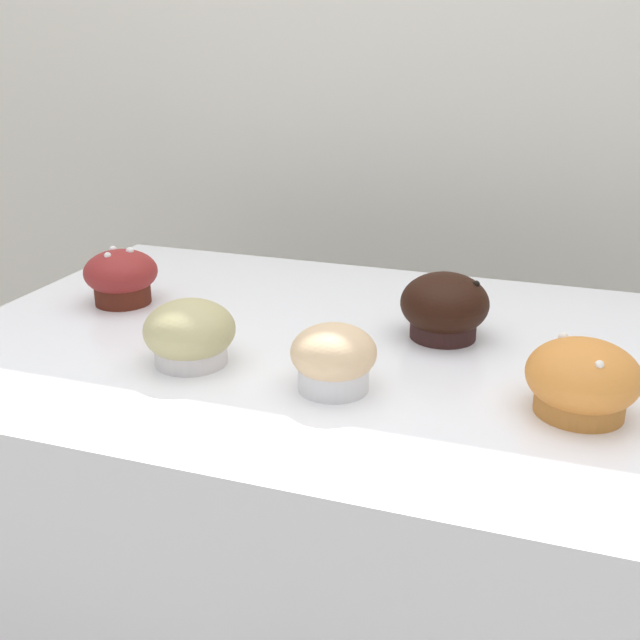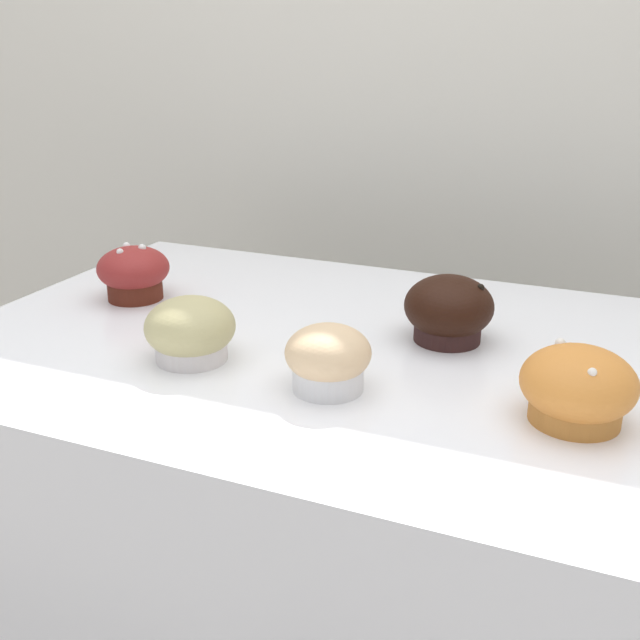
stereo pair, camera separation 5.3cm
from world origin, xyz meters
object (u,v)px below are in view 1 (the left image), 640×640
(muffin_front_center, at_px, (121,276))
(muffin_front_left, at_px, (334,358))
(muffin_back_left, at_px, (444,308))
(muffin_front_right, at_px, (582,380))
(muffin_back_right, at_px, (190,334))

(muffin_front_center, height_order, muffin_front_left, muffin_front_center)
(muffin_back_left, distance_m, muffin_front_left, 0.20)
(muffin_back_left, relative_size, muffin_front_left, 1.19)
(muffin_back_left, xyz_separation_m, muffin_front_right, (0.16, -0.15, -0.00))
(muffin_back_left, bearing_deg, muffin_front_right, -43.44)
(muffin_back_right, relative_size, muffin_front_left, 1.14)
(muffin_back_right, bearing_deg, muffin_front_left, -3.73)
(muffin_front_center, height_order, muffin_back_left, muffin_back_left)
(muffin_front_center, height_order, muffin_back_right, muffin_front_center)
(muffin_front_center, height_order, muffin_front_right, muffin_front_center)
(muffin_front_center, bearing_deg, muffin_front_left, -24.32)
(muffin_front_center, distance_m, muffin_front_right, 0.63)
(muffin_back_right, distance_m, muffin_front_left, 0.18)
(muffin_front_left, bearing_deg, muffin_front_right, 6.40)
(muffin_back_left, height_order, muffin_back_right, muffin_back_left)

